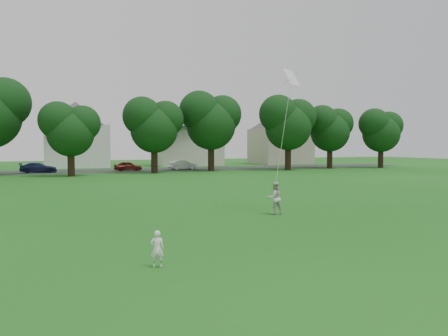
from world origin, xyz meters
name	(u,v)px	position (x,y,z in m)	size (l,w,h in m)	color
ground	(210,256)	(0.00, 0.00, 0.00)	(160.00, 160.00, 0.00)	#155613
street	(83,171)	(0.00, 42.00, 0.01)	(90.00, 7.00, 0.01)	#2D2D30
toddler	(157,249)	(-1.60, -0.50, 0.46)	(0.34, 0.22, 0.93)	white
older_boy	(275,198)	(5.18, 5.71, 0.72)	(0.70, 0.55, 1.45)	beige
kite	(283,133)	(5.73, 5.94, 3.57)	(1.06, 0.82, 5.52)	white
tree_row	(73,113)	(-1.33, 36.35, 6.36)	(81.53, 9.60, 11.67)	black
house_row	(72,129)	(-0.50, 52.00, 5.28)	(77.11, 13.93, 10.56)	silver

